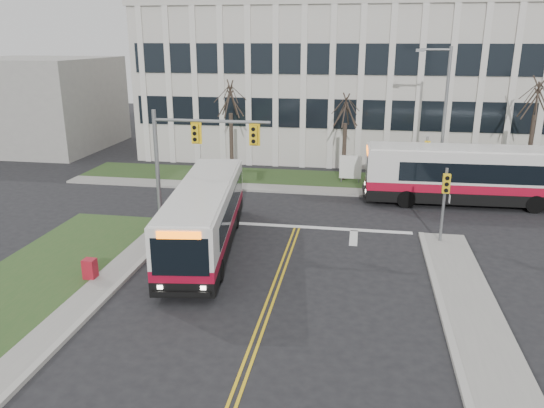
{
  "coord_description": "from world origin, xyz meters",
  "views": [
    {
      "loc": [
        3.14,
        -18.36,
        9.64
      ],
      "look_at": [
        -0.96,
        5.69,
        2.0
      ],
      "focal_mm": 35.0,
      "sensor_mm": 36.0,
      "label": 1
    }
  ],
  "objects": [
    {
      "name": "bus_cross",
      "position": [
        9.95,
        14.0,
        1.71
      ],
      "size": [
        12.88,
        3.13,
        3.42
      ],
      "primitive_type": null,
      "rotation": [
        0.0,
        0.0,
        -1.54
      ],
      "color": "silver",
      "rests_on": "ground"
    },
    {
      "name": "office_building",
      "position": [
        5.0,
        30.0,
        6.0
      ],
      "size": [
        40.0,
        16.0,
        12.0
      ],
      "primitive_type": "cube",
      "color": "beige",
      "rests_on": "ground"
    },
    {
      "name": "tree_right",
      "position": [
        14.0,
        18.0,
        5.91
      ],
      "size": [
        1.8,
        1.8,
        8.25
      ],
      "color": "#42352B",
      "rests_on": "ground"
    },
    {
      "name": "building_lawn",
      "position": [
        5.0,
        18.0,
        0.06
      ],
      "size": [
        44.0,
        5.0,
        0.12
      ],
      "primitive_type": "cube",
      "color": "#2C4D21",
      "rests_on": "ground"
    },
    {
      "name": "signal_pole_near",
      "position": [
        7.2,
        6.9,
        2.5
      ],
      "size": [
        0.34,
        0.39,
        3.8
      ],
      "color": "slate",
      "rests_on": "ground"
    },
    {
      "name": "sidewalk_east",
      "position": [
        7.5,
        -5.0,
        0.07
      ],
      "size": [
        2.0,
        26.0,
        0.14
      ],
      "primitive_type": "cube",
      "color": "#9E9B93",
      "rests_on": "ground"
    },
    {
      "name": "tree_left",
      "position": [
        -6.0,
        18.0,
        5.51
      ],
      "size": [
        1.8,
        1.8,
        7.7
      ],
      "color": "#42352B",
      "rests_on": "ground"
    },
    {
      "name": "sidewalk_cross",
      "position": [
        5.0,
        15.2,
        0.07
      ],
      "size": [
        44.0,
        1.6,
        0.14
      ],
      "primitive_type": "cube",
      "color": "#9E9B93",
      "rests_on": "ground"
    },
    {
      "name": "ground",
      "position": [
        0.0,
        0.0,
        0.0
      ],
      "size": [
        120.0,
        120.0,
        0.0
      ],
      "primitive_type": "plane",
      "color": "black",
      "rests_on": "ground"
    },
    {
      "name": "tree_mid",
      "position": [
        2.0,
        18.2,
        4.88
      ],
      "size": [
        1.8,
        1.8,
        6.82
      ],
      "color": "#42352B",
      "rests_on": "ground"
    },
    {
      "name": "directory_sign",
      "position": [
        2.5,
        17.5,
        1.17
      ],
      "size": [
        1.5,
        0.12,
        2.0
      ],
      "color": "slate",
      "rests_on": "ground"
    },
    {
      "name": "mast_arm_signal",
      "position": [
        -5.62,
        7.16,
        4.26
      ],
      "size": [
        6.11,
        0.38,
        6.2
      ],
      "color": "slate",
      "rests_on": "ground"
    },
    {
      "name": "newspaper_box_red",
      "position": [
        -7.68,
        0.21,
        0.47
      ],
      "size": [
        0.51,
        0.47,
        0.95
      ],
      "primitive_type": "cube",
      "rotation": [
        0.0,
        0.0,
        -0.03
      ],
      "color": "maroon",
      "rests_on": "ground"
    },
    {
      "name": "signal_pole_far",
      "position": [
        7.2,
        15.4,
        2.5
      ],
      "size": [
        0.34,
        0.39,
        3.8
      ],
      "color": "slate",
      "rests_on": "ground"
    },
    {
      "name": "sidewalk_west",
      "position": [
        -7.0,
        -5.0,
        0.07
      ],
      "size": [
        1.2,
        26.0,
        0.14
      ],
      "primitive_type": "cube",
      "color": "#9E9B93",
      "rests_on": "ground"
    },
    {
      "name": "streetlight",
      "position": [
        8.03,
        16.2,
        5.19
      ],
      "size": [
        2.15,
        0.25,
        9.2
      ],
      "color": "slate",
      "rests_on": "ground"
    },
    {
      "name": "building_annex",
      "position": [
        -26.0,
        26.0,
        4.0
      ],
      "size": [
        12.0,
        12.0,
        8.0
      ],
      "primitive_type": "cube",
      "color": "#9E9B93",
      "rests_on": "ground"
    },
    {
      "name": "bus_main",
      "position": [
        -3.97,
        4.47,
        1.53
      ],
      "size": [
        3.97,
        11.71,
        3.06
      ],
      "primitive_type": null,
      "rotation": [
        0.0,
        0.0,
        0.13
      ],
      "color": "silver",
      "rests_on": "ground"
    }
  ]
}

